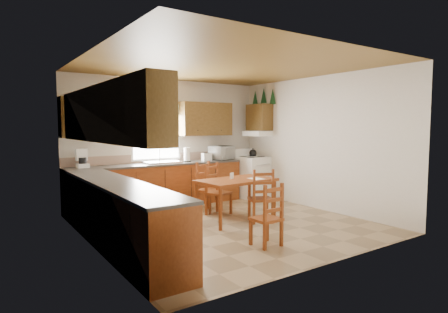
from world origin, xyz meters
TOP-DOWN VIEW (x-y plane):
  - floor at (0.00, 0.00)m, footprint 4.50×4.50m
  - ceiling at (0.00, 0.00)m, footprint 4.50×4.50m
  - wall_left at (-2.25, 0.00)m, footprint 4.50×4.50m
  - wall_right at (2.25, 0.00)m, footprint 4.50×4.50m
  - wall_back at (0.00, 2.25)m, footprint 4.50×4.50m
  - wall_front at (0.00, -2.25)m, footprint 4.50×4.50m
  - lower_cab_back at (-0.38, 1.95)m, footprint 3.75×0.60m
  - lower_cab_left at (-1.95, -0.15)m, footprint 0.60×3.60m
  - counter_back at (-0.38, 1.95)m, footprint 3.75×0.63m
  - counter_left at (-1.95, -0.15)m, footprint 0.63×3.60m
  - backsplash at (-0.38, 2.24)m, footprint 3.75×0.01m
  - upper_cab_back_left at (-1.55, 2.08)m, footprint 1.41×0.33m
  - upper_cab_back_right at (0.86, 2.08)m, footprint 1.25×0.33m
  - upper_cab_left at (-2.08, -0.15)m, footprint 0.33×3.60m
  - upper_cab_stove at (2.08, 1.65)m, footprint 0.33×0.62m
  - range_hood at (2.03, 1.65)m, footprint 0.44×0.62m
  - window_frame at (-0.30, 2.22)m, footprint 1.13×0.02m
  - window_pane at (-0.30, 2.21)m, footprint 1.05×0.01m
  - window_valance at (-0.30, 2.19)m, footprint 1.19×0.01m
  - sink_basin at (-0.30, 1.95)m, footprint 0.75×0.45m
  - pine_decal_a at (2.21, 1.33)m, footprint 0.22×0.22m
  - pine_decal_b at (2.21, 1.65)m, footprint 0.22×0.22m
  - pine_decal_c at (2.21, 1.97)m, footprint 0.22×0.22m
  - stove at (1.88, 1.67)m, footprint 0.71×0.73m
  - coffeemaker at (-1.89, 2.00)m, footprint 0.26×0.30m
  - paper_towel at (0.27, 1.91)m, footprint 0.15×0.15m
  - toaster at (0.78, 1.93)m, footprint 0.21×0.14m
  - microwave at (1.21, 1.95)m, footprint 0.62×0.54m
  - dining_table at (0.30, 0.13)m, footprint 1.46×0.91m
  - chair_near_left at (-0.19, -1.27)m, footprint 0.39×0.37m
  - chair_near_right at (0.60, -0.20)m, footprint 0.51×0.50m
  - chair_far_left at (0.28, 1.01)m, footprint 0.51×0.50m
  - chair_far_right at (0.28, 0.67)m, footprint 0.52×0.51m
  - table_paper at (0.64, -0.01)m, footprint 0.22×0.29m
  - table_card at (0.26, 0.21)m, footprint 0.09×0.04m

SIDE VIEW (x-z plane):
  - floor at x=0.00m, z-range 0.00..0.00m
  - dining_table at x=0.30m, z-range 0.00..0.75m
  - lower_cab_back at x=-0.38m, z-range 0.00..0.88m
  - lower_cab_left at x=-1.95m, z-range 0.00..0.88m
  - chair_near_left at x=-0.19m, z-range 0.00..0.89m
  - chair_near_right at x=0.60m, z-range 0.00..0.94m
  - stove at x=1.88m, z-range 0.00..0.96m
  - chair_far_right at x=0.28m, z-range 0.00..0.97m
  - chair_far_left at x=0.28m, z-range 0.00..0.98m
  - table_paper at x=0.64m, z-range 0.75..0.75m
  - table_card at x=0.26m, z-range 0.75..0.86m
  - counter_back at x=-0.38m, z-range 0.88..0.92m
  - counter_left at x=-1.95m, z-range 0.88..0.92m
  - sink_basin at x=-0.30m, z-range 0.92..0.96m
  - toaster at x=0.78m, z-range 0.92..1.09m
  - backsplash at x=-0.38m, z-range 0.92..1.10m
  - paper_towel at x=0.27m, z-range 0.92..1.23m
  - microwave at x=1.21m, z-range 0.92..1.23m
  - coffeemaker at x=-1.89m, z-range 0.92..1.28m
  - wall_left at x=-2.25m, z-range 1.35..1.35m
  - wall_right at x=2.25m, z-range 1.35..1.35m
  - wall_back at x=0.00m, z-range 1.35..1.35m
  - wall_front at x=0.00m, z-range 1.35..1.35m
  - range_hood at x=2.03m, z-range 1.46..1.58m
  - window_frame at x=-0.30m, z-range 0.96..2.14m
  - window_pane at x=-0.30m, z-range 1.00..2.10m
  - upper_cab_back_left at x=-1.55m, z-range 1.48..2.23m
  - upper_cab_back_right at x=0.86m, z-range 1.48..2.23m
  - upper_cab_left at x=-2.08m, z-range 1.48..2.23m
  - upper_cab_stove at x=2.08m, z-range 1.59..2.21m
  - window_valance at x=-0.30m, z-range 1.93..2.17m
  - pine_decal_a at x=2.21m, z-range 2.20..2.56m
  - pine_decal_c at x=2.21m, z-range 2.20..2.56m
  - pine_decal_b at x=2.21m, z-range 2.24..2.60m
  - ceiling at x=0.00m, z-range 2.70..2.70m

